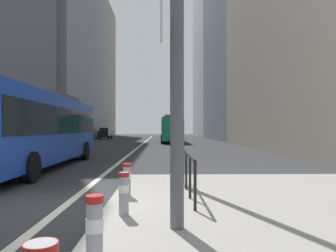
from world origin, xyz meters
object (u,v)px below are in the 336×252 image
car_oncoming_mid (105,133)px  bollard_right (124,191)px  city_bus_blue_oncoming (38,126)px  street_lamp_post (179,4)px  bollard_left (95,230)px  car_receding_near (170,133)px  bollard_back (127,178)px  city_bus_red_receding (171,128)px

car_oncoming_mid → bollard_right: (8.93, -47.80, -0.40)m
city_bus_blue_oncoming → street_lamp_post: street_lamp_post is taller
bollard_left → car_receding_near: bearing=87.5°
city_bus_blue_oncoming → car_receding_near: city_bus_blue_oncoming is taller
car_receding_near → city_bus_blue_oncoming: bearing=-100.2°
car_oncoming_mid → bollard_right: car_oncoming_mid is taller
car_receding_near → bollard_back: car_receding_near is taller
city_bus_red_receding → bollard_right: city_bus_red_receding is taller
car_receding_near → bollard_left: car_receding_near is taller
city_bus_blue_oncoming → bollard_back: size_ratio=15.33×
city_bus_red_receding → bollard_right: (-1.97, -34.13, -1.25)m
city_bus_red_receding → bollard_back: city_bus_red_receding is taller
city_bus_blue_oncoming → car_oncoming_mid: city_bus_blue_oncoming is taller
city_bus_blue_oncoming → street_lamp_post: (5.93, -4.93, 3.45)m
city_bus_blue_oncoming → bollard_left: bearing=-65.7°
car_receding_near → bollard_back: bearing=-92.8°
bollard_left → bollard_back: bearing=91.2°
bollard_right → bollard_back: bollard_right is taller
bollard_right → bollard_back: (-0.12, 1.64, -0.01)m
car_receding_near → bollard_right: (-2.08, -46.12, -0.40)m
car_oncoming_mid → car_receding_near: same height
city_bus_red_receding → bollard_right: bearing=-93.3°
bollard_back → street_lamp_post: bearing=49.0°
car_oncoming_mid → bollard_left: size_ratio=4.78×
car_receding_near → street_lamp_post: (-0.89, -42.96, 4.29)m
car_oncoming_mid → bollard_back: car_oncoming_mid is taller
city_bus_blue_oncoming → car_oncoming_mid: bearing=96.0°
street_lamp_post → bollard_back: (-1.32, -1.52, -4.71)m
car_oncoming_mid → bollard_right: 48.62m
bollard_right → car_oncoming_mid: bearing=100.6°
city_bus_red_receding → bollard_back: (-2.09, -32.50, -1.26)m
street_lamp_post → bollard_right: bearing=-110.8°
bollard_left → bollard_back: (-0.08, 3.93, -0.05)m
street_lamp_post → city_bus_blue_oncoming: bearing=140.2°
city_bus_red_receding → car_receding_near: bearing=89.5°
city_bus_blue_oncoming → car_receding_near: (6.81, 38.03, -0.85)m
city_bus_red_receding → bollard_left: 36.51m
car_receding_near → city_bus_red_receding: bearing=-90.5°
city_bus_blue_oncoming → car_receding_near: 38.64m
city_bus_red_receding → street_lamp_post: (-0.77, -30.98, 3.45)m
city_bus_blue_oncoming → bollard_left: 11.46m
car_receding_near → bollard_back: size_ratio=5.96×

